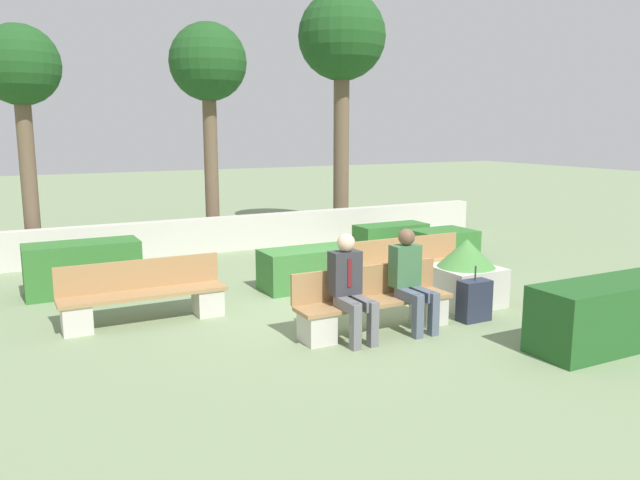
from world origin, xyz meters
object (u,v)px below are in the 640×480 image
object	(u,v)px
bench_right_side	(412,269)
tree_center_left	(208,69)
bench_front	(374,306)
person_seated_man	(350,283)
suitcase	(474,301)
planter_corner_left	(466,273)
person_seated_woman	(410,275)
tree_leftmost	(20,74)
tree_center_right	(342,43)
bench_left_side	(144,298)

from	to	relation	value
bench_right_side	tree_center_left	world-z (taller)	tree_center_left
bench_front	person_seated_man	xyz separation A→B (m)	(-0.44, -0.14, 0.40)
person_seated_man	suitcase	size ratio (longest dim) A/B	1.73
bench_right_side	planter_corner_left	world-z (taller)	planter_corner_left
bench_front	person_seated_woman	xyz separation A→B (m)	(0.46, -0.14, 0.39)
tree_leftmost	person_seated_woman	bearing A→B (deg)	-58.67
tree_leftmost	tree_center_right	size ratio (longest dim) A/B	0.77
bench_front	planter_corner_left	size ratio (longest dim) A/B	2.18
person_seated_woman	person_seated_man	bearing A→B (deg)	179.93
tree_center_left	tree_center_right	distance (m)	3.52
bench_right_side	tree_leftmost	distance (m)	7.99
bench_right_side	person_seated_man	world-z (taller)	person_seated_man
person_seated_woman	tree_center_left	size ratio (longest dim) A/B	0.27
suitcase	tree_center_right	size ratio (longest dim) A/B	0.13
planter_corner_left	tree_leftmost	world-z (taller)	tree_leftmost
bench_left_side	person_seated_woman	xyz separation A→B (m)	(3.00, -1.88, 0.39)
suitcase	tree_center_left	size ratio (longest dim) A/B	0.16
tree_center_right	bench_left_side	bearing A→B (deg)	-138.40
person_seated_woman	suitcase	xyz separation A→B (m)	(0.98, -0.12, -0.44)
person_seated_man	tree_leftmost	distance (m)	7.93
bench_left_side	tree_center_left	world-z (taller)	tree_center_left
person_seated_woman	tree_leftmost	xyz separation A→B (m)	(-4.08, 6.70, 2.84)
person_seated_man	tree_center_left	distance (m)	7.70
bench_right_side	tree_leftmost	world-z (taller)	tree_leftmost
person_seated_man	tree_leftmost	xyz separation A→B (m)	(-3.18, 6.69, 2.83)
suitcase	tree_leftmost	bearing A→B (deg)	126.59
suitcase	tree_leftmost	world-z (taller)	tree_leftmost
tree_leftmost	suitcase	bearing A→B (deg)	-53.41
bench_right_side	tree_center_right	distance (m)	7.26
suitcase	tree_center_right	bearing A→B (deg)	74.33
bench_left_side	tree_center_right	world-z (taller)	tree_center_right
bench_left_side	tree_center_left	xyz separation A→B (m)	(2.62, 5.15, 3.50)
bench_right_side	person_seated_man	size ratio (longest dim) A/B	1.58
bench_front	tree_center_right	bearing A→B (deg)	63.72
bench_left_side	tree_leftmost	size ratio (longest dim) A/B	0.49
suitcase	tree_center_right	distance (m)	8.79
tree_leftmost	bench_right_side	bearing A→B (deg)	-43.47
bench_front	tree_center_right	size ratio (longest dim) A/B	0.37
planter_corner_left	tree_leftmost	xyz separation A→B (m)	(-5.48, 6.13, 3.08)
planter_corner_left	person_seated_man	bearing A→B (deg)	-166.28
bench_front	person_seated_man	size ratio (longest dim) A/B	1.63
person_seated_woman	planter_corner_left	bearing A→B (deg)	21.86
person_seated_man	tree_center_left	world-z (taller)	tree_center_left
bench_left_side	tree_center_right	bearing A→B (deg)	46.64
person_seated_woman	tree_leftmost	bearing A→B (deg)	121.33
person_seated_man	tree_center_right	size ratio (longest dim) A/B	0.23
bench_right_side	suitcase	xyz separation A→B (m)	(-0.25, -1.78, -0.04)
tree_center_right	suitcase	bearing A→B (deg)	-105.67
tree_center_left	planter_corner_left	bearing A→B (deg)	-74.62
person_seated_man	tree_center_left	bearing A→B (deg)	85.74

